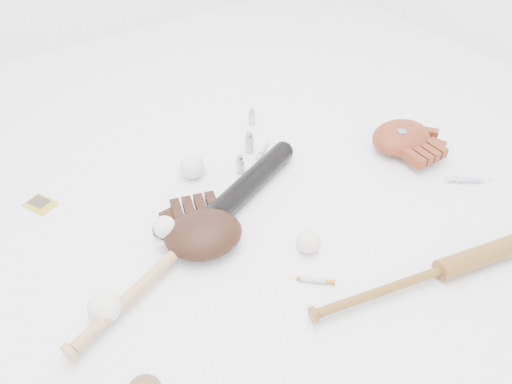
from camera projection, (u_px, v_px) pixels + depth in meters
bat_dark at (197, 232)px, 1.41m from camera, size 0.93×0.42×0.07m
bat_wood at (442, 270)px, 1.31m from camera, size 0.80×0.24×0.06m
glove_dark at (203, 234)px, 1.39m from camera, size 0.33×0.33×0.09m
glove_tan at (401, 137)px, 1.74m from camera, size 0.27×0.27×0.09m
trading_card at (40, 204)px, 1.54m from camera, size 0.10×0.11×0.01m
pedestal at (167, 239)px, 1.41m from camera, size 0.07×0.07×0.04m
baseball_on_pedestal at (165, 227)px, 1.38m from camera, size 0.06×0.06×0.06m
baseball_left at (105, 307)px, 1.21m from camera, size 0.08×0.08×0.08m
baseball_upper at (192, 166)px, 1.62m from camera, size 0.08×0.08×0.08m
baseball_mid at (308, 241)px, 1.38m from camera, size 0.07×0.07×0.07m
syringe_1 at (312, 280)px, 1.31m from camera, size 0.12×0.11×0.02m
syringe_2 at (264, 149)px, 1.75m from camera, size 0.13×0.10×0.02m
syringe_3 at (468, 180)px, 1.62m from camera, size 0.15×0.12×0.02m
vial_0 at (240, 164)px, 1.64m from camera, size 0.03×0.03×0.07m
vial_1 at (252, 117)px, 1.86m from camera, size 0.02×0.02×0.06m
vial_2 at (249, 143)px, 1.72m from camera, size 0.03×0.03×0.08m
vial_3 at (399, 142)px, 1.72m from camera, size 0.04×0.04×0.09m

